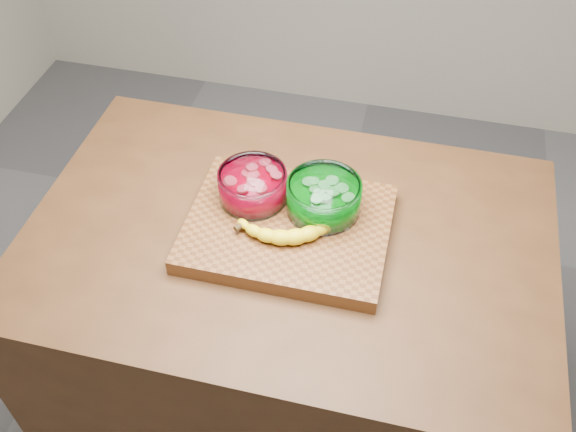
# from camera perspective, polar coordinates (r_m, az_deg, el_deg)

# --- Properties ---
(ground) EXTENTS (3.50, 3.50, 0.00)m
(ground) POSITION_cam_1_polar(r_m,az_deg,el_deg) (2.21, 0.00, -17.37)
(ground) COLOR #5C5B60
(ground) RESTS_ON ground
(counter) EXTENTS (1.20, 0.80, 0.90)m
(counter) POSITION_cam_1_polar(r_m,az_deg,el_deg) (1.82, 0.00, -11.12)
(counter) COLOR #482A15
(counter) RESTS_ON ground
(cutting_board) EXTENTS (0.45, 0.35, 0.04)m
(cutting_board) POSITION_cam_1_polar(r_m,az_deg,el_deg) (1.45, 0.00, -1.09)
(cutting_board) COLOR brown
(cutting_board) RESTS_ON counter
(bowl_red) EXTENTS (0.16, 0.16, 0.07)m
(bowl_red) POSITION_cam_1_polar(r_m,az_deg,el_deg) (1.46, -3.14, 2.69)
(bowl_red) COLOR white
(bowl_red) RESTS_ON cutting_board
(bowl_green) EXTENTS (0.17, 0.17, 0.08)m
(bowl_green) POSITION_cam_1_polar(r_m,az_deg,el_deg) (1.43, 3.20, 1.66)
(bowl_green) COLOR white
(bowl_green) RESTS_ON cutting_board
(banana) EXTENTS (0.25, 0.17, 0.04)m
(banana) POSITION_cam_1_polar(r_m,az_deg,el_deg) (1.41, 0.11, -0.44)
(banana) COLOR yellow
(banana) RESTS_ON cutting_board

